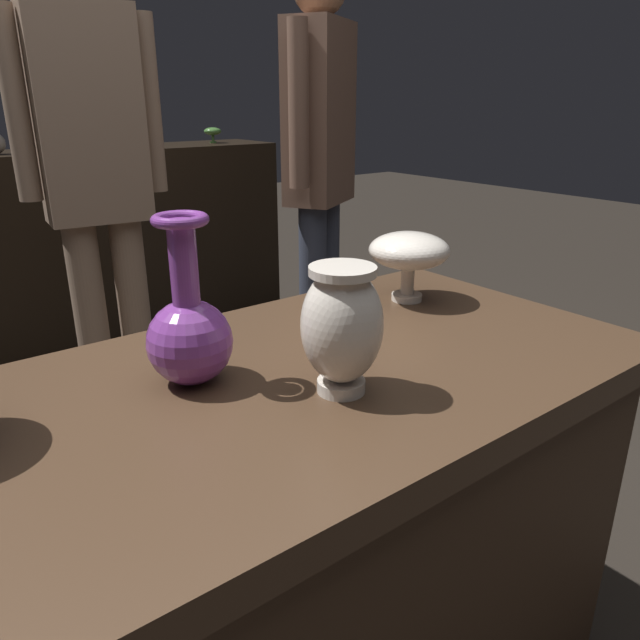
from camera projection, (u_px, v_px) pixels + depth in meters
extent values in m
cube|color=#422D1E|center=(303.00, 579.00, 1.11)|extent=(1.10, 0.59, 0.75)
cube|color=#422D1E|center=(301.00, 385.00, 0.97)|extent=(1.20, 0.64, 0.05)
cube|color=black|center=(15.00, 271.00, 2.70)|extent=(2.60, 0.40, 0.95)
cylinder|color=silver|center=(341.00, 385.00, 0.89)|extent=(0.07, 0.07, 0.02)
ellipsoid|color=silver|center=(342.00, 325.00, 0.86)|extent=(0.12, 0.12, 0.17)
cylinder|color=silver|center=(343.00, 271.00, 0.83)|extent=(0.10, 0.10, 0.01)
cylinder|color=silver|center=(407.00, 297.00, 1.29)|extent=(0.07, 0.07, 0.01)
cylinder|color=silver|center=(408.00, 281.00, 1.28)|extent=(0.03, 0.03, 0.06)
ellipsoid|color=silver|center=(409.00, 250.00, 1.26)|extent=(0.17, 0.17, 0.07)
sphere|color=#7A388E|center=(190.00, 342.00, 0.90)|extent=(0.13, 0.13, 0.13)
cylinder|color=#7A388E|center=(184.00, 265.00, 0.86)|extent=(0.04, 0.04, 0.13)
torus|color=#7A388E|center=(180.00, 220.00, 0.84)|extent=(0.08, 0.08, 0.02)
cylinder|color=#477A38|center=(213.00, 142.00, 3.12)|extent=(0.03, 0.03, 0.01)
cylinder|color=#477A38|center=(213.00, 138.00, 3.11)|extent=(0.01, 0.01, 0.03)
ellipsoid|color=#477A38|center=(213.00, 131.00, 3.10)|extent=(0.09, 0.09, 0.04)
cylinder|color=silver|center=(114.00, 146.00, 2.83)|extent=(0.04, 0.04, 0.01)
cylinder|color=silver|center=(113.00, 141.00, 2.82)|extent=(0.02, 0.02, 0.04)
ellipsoid|color=silver|center=(112.00, 131.00, 2.80)|extent=(0.13, 0.13, 0.05)
cylinder|color=#846B56|center=(137.00, 331.00, 2.18)|extent=(0.11, 0.11, 0.83)
cylinder|color=#846B56|center=(94.00, 339.00, 2.11)|extent=(0.11, 0.11, 0.83)
cube|color=#846B56|center=(88.00, 117.00, 1.89)|extent=(0.34, 0.21, 0.65)
cylinder|color=#846B56|center=(150.00, 106.00, 1.97)|extent=(0.07, 0.07, 0.56)
cylinder|color=#846B56|center=(16.00, 106.00, 1.78)|extent=(0.07, 0.07, 0.56)
cylinder|color=#333847|center=(326.00, 296.00, 2.57)|extent=(0.11, 0.11, 0.82)
cylinder|color=#333847|center=(313.00, 306.00, 2.44)|extent=(0.11, 0.11, 0.82)
cube|color=brown|center=(320.00, 115.00, 2.25)|extent=(0.37, 0.32, 0.65)
cylinder|color=brown|center=(338.00, 105.00, 2.41)|extent=(0.07, 0.07, 0.55)
cylinder|color=brown|center=(298.00, 106.00, 2.06)|extent=(0.07, 0.07, 0.55)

